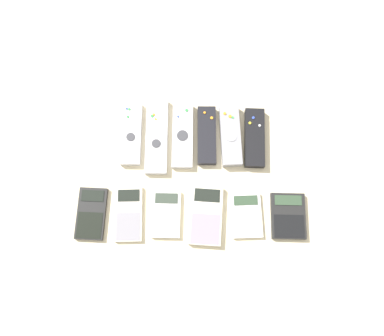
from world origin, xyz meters
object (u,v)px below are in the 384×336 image
Objects in this scene: remote_1 at (157,136)px; calculator_1 at (129,214)px; remote_4 at (230,135)px; remote_3 at (207,135)px; calculator_2 at (166,214)px; calculator_0 at (91,213)px; remote_2 at (183,136)px; calculator_5 at (288,216)px; calculator_3 at (206,215)px; remote_0 at (131,134)px; remote_5 at (254,138)px; calculator_4 at (246,215)px.

remote_1 is 0.22m from calculator_1.
remote_4 is 1.21× the size of calculator_1.
remote_3 reaches higher than calculator_1.
remote_1 is 1.29× the size of remote_3.
remote_1 is at bearing 98.92° from calculator_2.
remote_2 is at bearing 44.70° from calculator_0.
remote_1 is at bearing 178.24° from remote_4.
calculator_5 reaches higher than calculator_0.
remote_3 reaches higher than calculator_3.
remote_0 reaches higher than calculator_2.
calculator_5 is at bearing -46.16° from remote_3.
remote_3 reaches higher than remote_1.
remote_5 is 0.21m from calculator_4.
remote_3 is (0.07, 0.00, 0.00)m from remote_2.
remote_4 is 1.27× the size of calculator_0.
calculator_4 is at bearing -35.67° from remote_0.
remote_1 is 1.16× the size of remote_2.
calculator_2 is at bearing -100.38° from remote_2.
calculator_3 is (0.10, -0.00, 0.00)m from calculator_2.
calculator_2 is at bearing -177.97° from calculator_3.
calculator_4 is (0.31, 0.00, -0.00)m from calculator_1.
remote_3 is 1.39× the size of calculator_5.
remote_1 reaches higher than calculator_4.
remote_4 reaches higher than calculator_4.
calculator_5 is at bearing -67.40° from remote_5.
calculator_0 is 0.10m from calculator_1.
calculator_3 is 1.31× the size of calculator_4.
remote_2 is at bearing -179.67° from remote_3.
remote_3 is (0.14, 0.01, 0.00)m from remote_1.
remote_2 is at bearing 109.75° from calculator_3.
remote_0 is 0.22m from calculator_1.
remote_2 is 0.20m from remote_5.
calculator_3 is at bearing -2.29° from calculator_1.
remote_5 is 0.32m from calculator_2.
calculator_2 is at bearing -179.56° from calculator_5.
calculator_2 is (0.19, 0.00, -0.00)m from calculator_0.
remote_5 reaches higher than remote_3.
remote_5 reaches higher than calculator_0.
calculator_1 is at bearing -146.28° from remote_5.
remote_4 is 0.07m from remote_5.
remote_4 is 1.46× the size of calculator_4.
remote_2 is 1.53× the size of calculator_4.
calculator_0 is at bearing -179.40° from calculator_2.
remote_3 is 1.05× the size of calculator_3.
remote_0 is 1.07× the size of remote_5.
calculator_1 is 1.22× the size of calculator_5.
remote_1 is at bearing -178.98° from remote_5.
remote_1 is 1.22× the size of remote_4.
remote_0 is 1.48× the size of calculator_4.
remote_0 reaches higher than calculator_5.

